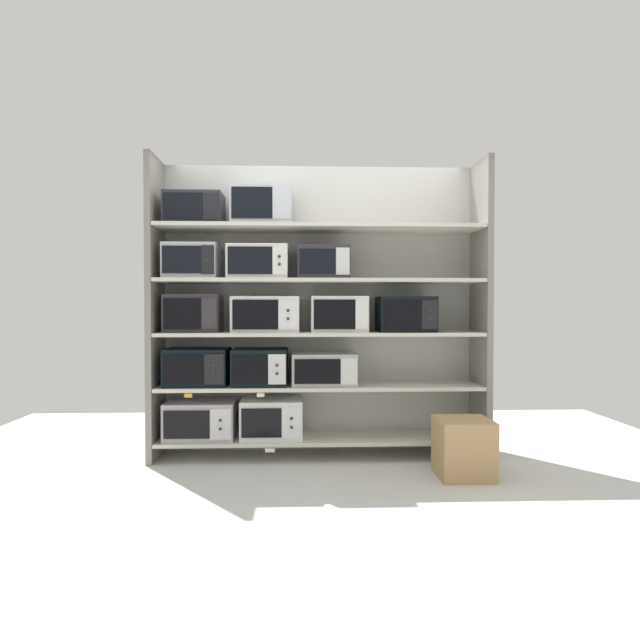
{
  "coord_description": "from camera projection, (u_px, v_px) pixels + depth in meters",
  "views": [
    {
      "loc": [
        -0.18,
        -4.57,
        1.25
      ],
      "look_at": [
        0.0,
        0.0,
        1.15
      ],
      "focal_mm": 30.64,
      "sensor_mm": 36.0,
      "label": 1
    }
  ],
  "objects": [
    {
      "name": "ground",
      "position": [
        326.0,
        499.0,
        3.6
      ],
      "size": [
        6.67,
        6.0,
        0.02
      ],
      "primitive_type": "cube",
      "color": "silver"
    },
    {
      "name": "back_panel",
      "position": [
        319.0,
        308.0,
        4.83
      ],
      "size": [
        2.87,
        0.04,
        2.49
      ],
      "primitive_type": "cube",
      "color": "#B2B2AD",
      "rests_on": "ground"
    },
    {
      "name": "upright_left",
      "position": [
        155.0,
        308.0,
        4.52
      ],
      "size": [
        0.05,
        0.47,
        2.49
      ],
      "primitive_type": "cube",
      "color": "gray",
      "rests_on": "ground"
    },
    {
      "name": "upright_right",
      "position": [
        481.0,
        308.0,
        4.62
      ],
      "size": [
        0.05,
        0.47,
        2.49
      ],
      "primitive_type": "cube",
      "color": "gray",
      "rests_on": "ground"
    },
    {
      "name": "shelf_0",
      "position": [
        320.0,
        438.0,
        4.59
      ],
      "size": [
        2.67,
        0.47,
        0.03
      ],
      "primitive_type": "cube",
      "color": "beige",
      "rests_on": "ground"
    },
    {
      "name": "microwave_0",
      "position": [
        201.0,
        419.0,
        4.55
      ],
      "size": [
        0.57,
        0.43,
        0.31
      ],
      "color": "#A59DA5",
      "rests_on": "shelf_0"
    },
    {
      "name": "microwave_1",
      "position": [
        272.0,
        418.0,
        4.57
      ],
      "size": [
        0.51,
        0.41,
        0.32
      ],
      "color": "silver",
      "rests_on": "shelf_0"
    },
    {
      "name": "price_tag_0",
      "position": [
        270.0,
        450.0,
        4.34
      ],
      "size": [
        0.08,
        0.0,
        0.03
      ],
      "primitive_type": "cube",
      "color": "white"
    },
    {
      "name": "shelf_1",
      "position": [
        320.0,
        386.0,
        4.59
      ],
      "size": [
        2.67,
        0.47,
        0.03
      ],
      "primitive_type": "cube",
      "color": "beige"
    },
    {
      "name": "microwave_2",
      "position": [
        197.0,
        367.0,
        4.54
      ],
      "size": [
        0.51,
        0.41,
        0.31
      ],
      "color": "black",
      "rests_on": "shelf_1"
    },
    {
      "name": "microwave_3",
      "position": [
        260.0,
        367.0,
        4.56
      ],
      "size": [
        0.45,
        0.42,
        0.3
      ],
      "color": "black",
      "rests_on": "shelf_1"
    },
    {
      "name": "microwave_4",
      "position": [
        324.0,
        369.0,
        4.58
      ],
      "size": [
        0.53,
        0.42,
        0.27
      ],
      "color": "#9FA5A0",
      "rests_on": "shelf_1"
    },
    {
      "name": "price_tag_1",
      "position": [
        188.0,
        396.0,
        4.31
      ],
      "size": [
        0.06,
        0.0,
        0.03
      ],
      "primitive_type": "cube",
      "color": "orange"
    },
    {
      "name": "price_tag_2",
      "position": [
        261.0,
        395.0,
        4.33
      ],
      "size": [
        0.06,
        0.0,
        0.03
      ],
      "primitive_type": "cube",
      "color": "beige"
    },
    {
      "name": "shelf_2",
      "position": [
        320.0,
        334.0,
        4.58
      ],
      "size": [
        2.67,
        0.47,
        0.03
      ],
      "primitive_type": "cube",
      "color": "beige"
    },
    {
      "name": "microwave_5",
      "position": [
        193.0,
        313.0,
        4.53
      ],
      "size": [
        0.45,
        0.35,
        0.31
      ],
      "color": "#302B30",
      "rests_on": "shelf_2"
    },
    {
      "name": "microwave_6",
      "position": [
        266.0,
        314.0,
        4.55
      ],
      "size": [
        0.56,
        0.38,
        0.3
      ],
      "color": "silver",
      "rests_on": "shelf_2"
    },
    {
      "name": "microwave_7",
      "position": [
        339.0,
        314.0,
        4.57
      ],
      "size": [
        0.47,
        0.37,
        0.3
      ],
      "color": "silver",
      "rests_on": "shelf_2"
    },
    {
      "name": "microwave_8",
      "position": [
        406.0,
        314.0,
        4.6
      ],
      "size": [
        0.47,
        0.4,
        0.3
      ],
      "color": "black",
      "rests_on": "shelf_2"
    },
    {
      "name": "shelf_3",
      "position": [
        320.0,
        281.0,
        4.57
      ],
      "size": [
        2.67,
        0.47,
        0.03
      ],
      "primitive_type": "cube",
      "color": "beige"
    },
    {
      "name": "microwave_9",
      "position": [
        192.0,
        262.0,
        4.52
      ],
      "size": [
        0.44,
        0.41,
        0.29
      ],
      "color": "#B1B7BC",
      "rests_on": "shelf_3"
    },
    {
      "name": "microwave_10",
      "position": [
        258.0,
        262.0,
        4.54
      ],
      "size": [
        0.49,
        0.42,
        0.28
      ],
      "color": "silver",
      "rests_on": "shelf_3"
    },
    {
      "name": "microwave_11",
      "position": [
        323.0,
        263.0,
        4.56
      ],
      "size": [
        0.43,
        0.35,
        0.27
      ],
      "color": "#2D2B36",
      "rests_on": "shelf_3"
    },
    {
      "name": "shelf_4",
      "position": [
        320.0,
        228.0,
        4.56
      ],
      "size": [
        2.67,
        0.47,
        0.03
      ],
      "primitive_type": "cube",
      "color": "beige"
    },
    {
      "name": "microwave_12",
      "position": [
        194.0,
        210.0,
        4.51
      ],
      "size": [
        0.47,
        0.33,
        0.26
      ],
      "color": "#272732",
      "rests_on": "shelf_4"
    },
    {
      "name": "microwave_13",
      "position": [
        262.0,
        207.0,
        4.53
      ],
      "size": [
        0.5,
        0.35,
        0.32
      ],
      "color": "#B6BDC4",
      "rests_on": "shelf_4"
    },
    {
      "name": "shipping_carton",
      "position": [
        464.0,
        448.0,
        4.04
      ],
      "size": [
        0.39,
        0.39,
        0.43
      ],
      "primitive_type": "cube",
      "color": "tan",
      "rests_on": "ground"
    }
  ]
}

